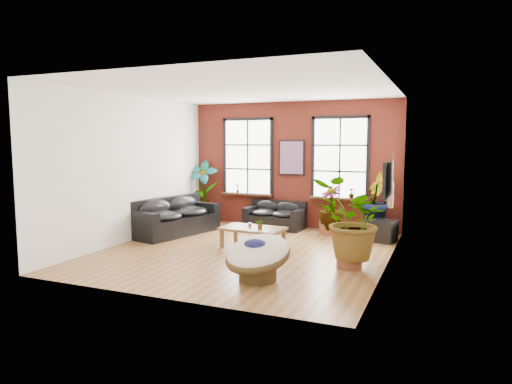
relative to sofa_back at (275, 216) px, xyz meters
The scene contains 19 objects.
room 3.01m from the sofa_back, 82.71° to the right, with size 6.04×6.54×3.54m.
sofa_back is the anchor object (origin of this frame).
sofa_left 2.79m from the sofa_back, 140.96° to the right, with size 1.55×2.57×0.95m.
coffee_table 2.38m from the sofa_back, 82.09° to the right, with size 1.47×0.90×0.55m.
papasan_chair 4.84m from the sofa_back, 73.30° to the right, with size 1.38×1.39×0.86m.
poster 1.69m from the sofa_back, 49.06° to the left, with size 0.74×0.06×0.98m.
tv_wall_unit 4.12m from the sofa_back, 33.87° to the right, with size 0.13×1.86×1.20m.
media_box 3.04m from the sofa_back, 11.79° to the right, with size 0.73×0.66×0.52m.
pot_back_left 2.31m from the sofa_back, behind, with size 0.73×0.73×0.40m.
pot_back_right 2.73m from the sofa_back, ahead, with size 0.48×0.48×0.34m.
pot_right_wall 4.22m from the sofa_back, 50.15° to the right, with size 0.49×0.49×0.36m.
pot_mid 1.61m from the sofa_back, ahead, with size 0.50×0.50×0.36m.
floor_plant_back_left 2.43m from the sofa_back, behind, with size 0.89×0.61×1.70m, color #2A5115.
floor_plant_back_right 2.75m from the sofa_back, ahead, with size 0.85×0.69×1.55m, color #2A5115.
floor_plant_right_wall 4.29m from the sofa_back, 50.07° to the right, with size 1.39×1.20×1.54m, color #2A5115.
floor_plant_mid 1.69m from the sofa_back, ahead, with size 0.64×0.64×1.15m, color #2A5115.
table_plant 2.49m from the sofa_back, 77.36° to the right, with size 0.20×0.18×0.23m, color #2A5115.
sill_plant_left 1.52m from the sofa_back, 165.53° to the left, with size 0.14×0.10×0.27m, color #2A5115.
sill_plant_right 2.18m from the sofa_back, ahead, with size 0.15×0.15×0.27m, color #2A5115.
Camera 1 is at (4.00, -8.96, 2.40)m, focal length 32.00 mm.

